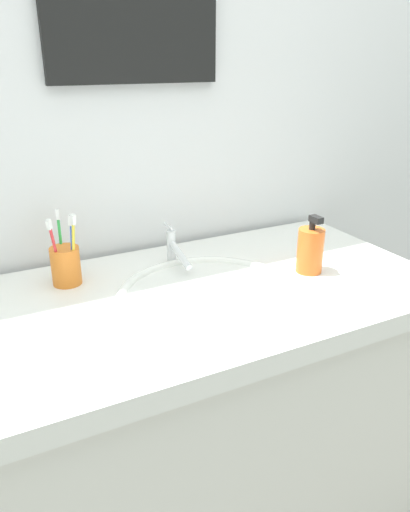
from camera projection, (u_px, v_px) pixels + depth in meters
The scene contains 10 objects.
tiled_wall_back at pixel (136, 144), 1.35m from camera, with size 2.43×0.04×2.40m, color silver.
vanity_counter at pixel (194, 439), 1.34m from camera, with size 1.23×0.62×0.90m.
sink_basin at pixel (211, 313), 1.17m from camera, with size 0.45×0.45×0.13m.
faucet at pixel (175, 249), 1.31m from camera, with size 0.02×0.16×0.10m.
toothbrush_cup at pixel (66, 266), 1.19m from camera, with size 0.07×0.07×0.09m, color orange.
toothbrush_red at pixel (55, 248), 1.15m from camera, with size 0.03×0.04×0.17m.
toothbrush_green at pixel (61, 240), 1.20m from camera, with size 0.01×0.03×0.17m.
toothbrush_blue at pixel (72, 245), 1.16m from camera, with size 0.02×0.02×0.17m.
toothbrush_yellow at pixel (73, 245), 1.16m from camera, with size 0.02×0.04×0.18m.
soap_dispenser at pixel (310, 250), 1.26m from camera, with size 0.07×0.07×0.15m.
Camera 1 is at (-0.45, -0.95, 1.43)m, focal length 34.38 mm.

